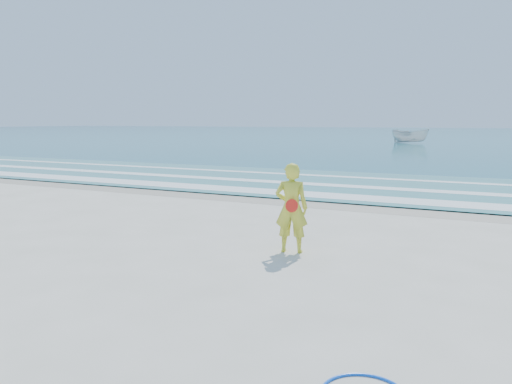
% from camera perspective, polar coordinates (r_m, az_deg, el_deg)
% --- Properties ---
extents(ground, '(400.00, 400.00, 0.00)m').
position_cam_1_polar(ground, '(9.43, -14.01, -8.93)').
color(ground, silver).
rests_on(ground, ground).
extents(wet_sand, '(400.00, 2.40, 0.00)m').
position_cam_1_polar(wet_sand, '(17.13, 5.69, -1.06)').
color(wet_sand, '#B2A893').
rests_on(wet_sand, ground).
extents(ocean, '(400.00, 190.00, 0.04)m').
position_cam_1_polar(ocean, '(112.05, 23.19, 6.10)').
color(ocean, '#19727F').
rests_on(ocean, ground).
extents(shallow, '(400.00, 10.00, 0.01)m').
position_cam_1_polar(shallow, '(21.84, 10.27, 0.94)').
color(shallow, '#59B7AD').
rests_on(shallow, ocean).
extents(foam_near, '(400.00, 1.40, 0.01)m').
position_cam_1_polar(foam_near, '(18.33, 7.11, -0.32)').
color(foam_near, white).
rests_on(foam_near, shallow).
extents(foam_mid, '(400.00, 0.90, 0.01)m').
position_cam_1_polar(foam_mid, '(21.07, 9.68, 0.72)').
color(foam_mid, white).
rests_on(foam_mid, shallow).
extents(foam_far, '(400.00, 0.60, 0.01)m').
position_cam_1_polar(foam_far, '(24.24, 11.89, 1.62)').
color(foam_far, white).
rests_on(foam_far, shallow).
extents(boat, '(4.91, 2.71, 1.79)m').
position_cam_1_polar(boat, '(63.77, 17.21, 6.16)').
color(boat, silver).
rests_on(boat, ocean).
extents(woman, '(0.77, 0.60, 1.88)m').
position_cam_1_polar(woman, '(10.37, 4.07, -1.83)').
color(woman, yellow).
rests_on(woman, ground).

